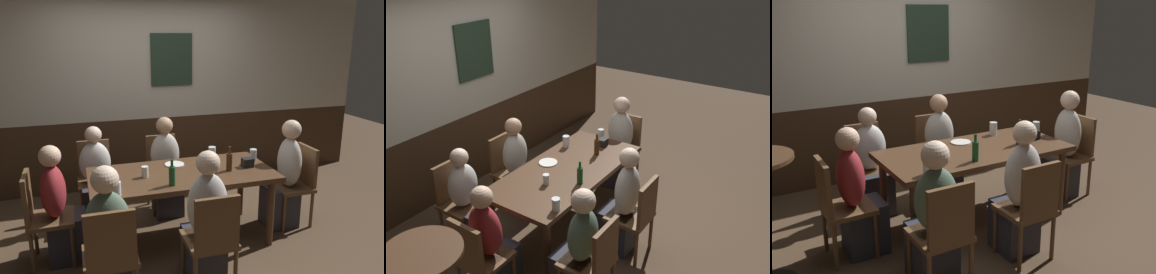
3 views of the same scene
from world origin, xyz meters
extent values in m
plane|color=#4C3826|center=(0.00, 0.00, 0.00)|extent=(12.00, 12.00, 0.00)
cube|color=#3D2819|center=(0.00, 1.65, 0.47)|extent=(6.40, 0.10, 0.95)
cube|color=beige|center=(0.00, 1.65, 1.77)|extent=(6.40, 0.10, 1.65)
cube|color=#233828|center=(0.32, 1.58, 1.73)|extent=(0.56, 0.03, 0.68)
cube|color=#472D1C|center=(0.00, 0.00, 0.71)|extent=(1.80, 0.86, 0.05)
cylinder|color=#472D1C|center=(-0.80, -0.35, 0.34)|extent=(0.07, 0.07, 0.69)
cylinder|color=#472D1C|center=(0.80, -0.35, 0.34)|extent=(0.07, 0.07, 0.69)
cylinder|color=#472D1C|center=(-0.80, 0.35, 0.34)|extent=(0.07, 0.07, 0.69)
cylinder|color=#472D1C|center=(0.80, 0.35, 0.34)|extent=(0.07, 0.07, 0.69)
cube|color=brown|center=(-0.79, -0.77, 0.43)|extent=(0.40, 0.40, 0.04)
cube|color=brown|center=(-0.79, -0.95, 0.67)|extent=(0.36, 0.04, 0.43)
cylinder|color=brown|center=(-0.96, -0.60, 0.21)|extent=(0.04, 0.04, 0.41)
cylinder|color=brown|center=(-0.62, -0.60, 0.21)|extent=(0.04, 0.04, 0.41)
cylinder|color=brown|center=(-0.62, -0.94, 0.21)|extent=(0.04, 0.04, 0.41)
cube|color=brown|center=(0.00, -0.77, 0.43)|extent=(0.40, 0.40, 0.04)
cube|color=brown|center=(0.00, -0.95, 0.67)|extent=(0.36, 0.04, 0.43)
cylinder|color=brown|center=(-0.17, -0.60, 0.21)|extent=(0.04, 0.04, 0.41)
cylinder|color=brown|center=(0.17, -0.60, 0.21)|extent=(0.04, 0.04, 0.41)
cylinder|color=brown|center=(-0.17, -0.94, 0.21)|extent=(0.04, 0.04, 0.41)
cylinder|color=brown|center=(0.17, -0.94, 0.21)|extent=(0.04, 0.04, 0.41)
cube|color=brown|center=(1.24, 0.00, 0.43)|extent=(0.40, 0.40, 0.04)
cube|color=brown|center=(1.42, 0.00, 0.67)|extent=(0.04, 0.36, 0.43)
cylinder|color=brown|center=(1.07, -0.17, 0.21)|extent=(0.04, 0.04, 0.41)
cylinder|color=brown|center=(1.07, 0.17, 0.21)|extent=(0.04, 0.04, 0.41)
cylinder|color=brown|center=(1.41, -0.17, 0.21)|extent=(0.04, 0.04, 0.41)
cylinder|color=brown|center=(1.41, 0.17, 0.21)|extent=(0.04, 0.04, 0.41)
cube|color=brown|center=(0.00, 0.77, 0.43)|extent=(0.40, 0.40, 0.04)
cube|color=brown|center=(0.00, 0.95, 0.67)|extent=(0.36, 0.04, 0.43)
cylinder|color=brown|center=(0.17, 0.60, 0.21)|extent=(0.04, 0.04, 0.41)
cylinder|color=brown|center=(-0.17, 0.60, 0.21)|extent=(0.04, 0.04, 0.41)
cylinder|color=brown|center=(0.17, 0.94, 0.21)|extent=(0.04, 0.04, 0.41)
cylinder|color=brown|center=(-0.17, 0.94, 0.21)|extent=(0.04, 0.04, 0.41)
cube|color=brown|center=(-0.79, 0.77, 0.43)|extent=(0.40, 0.40, 0.04)
cube|color=brown|center=(-0.79, 0.95, 0.67)|extent=(0.36, 0.04, 0.43)
cylinder|color=brown|center=(-0.62, 0.60, 0.21)|extent=(0.04, 0.04, 0.41)
cylinder|color=brown|center=(-0.96, 0.60, 0.21)|extent=(0.04, 0.04, 0.41)
cylinder|color=brown|center=(-0.62, 0.94, 0.21)|extent=(0.04, 0.04, 0.41)
cylinder|color=brown|center=(-0.96, 0.94, 0.21)|extent=(0.04, 0.04, 0.41)
cube|color=brown|center=(-1.24, 0.00, 0.43)|extent=(0.40, 0.40, 0.04)
cube|color=brown|center=(-1.42, 0.00, 0.67)|extent=(0.04, 0.36, 0.43)
cylinder|color=brown|center=(-1.07, 0.17, 0.21)|extent=(0.04, 0.04, 0.41)
cylinder|color=brown|center=(-1.07, -0.17, 0.21)|extent=(0.04, 0.04, 0.41)
cylinder|color=brown|center=(-1.41, 0.17, 0.21)|extent=(0.04, 0.04, 0.41)
cylinder|color=brown|center=(-1.41, -0.17, 0.21)|extent=(0.04, 0.04, 0.41)
cube|color=#2D2D38|center=(-0.79, -0.64, 0.23)|extent=(0.32, 0.34, 0.45)
ellipsoid|color=#56705B|center=(-0.79, -0.73, 0.70)|extent=(0.34, 0.22, 0.49)
sphere|color=beige|center=(-0.79, -0.73, 1.03)|extent=(0.21, 0.21, 0.21)
cube|color=#2D2D38|center=(0.00, -0.64, 0.23)|extent=(0.32, 0.34, 0.45)
ellipsoid|color=silver|center=(0.00, -0.73, 0.72)|extent=(0.34, 0.22, 0.54)
sphere|color=beige|center=(0.00, -0.73, 1.08)|extent=(0.19, 0.19, 0.19)
cube|color=#2D2D38|center=(1.11, 0.00, 0.23)|extent=(0.34, 0.32, 0.45)
ellipsoid|color=beige|center=(1.20, 0.00, 0.72)|extent=(0.22, 0.34, 0.54)
sphere|color=beige|center=(1.20, 0.00, 1.08)|extent=(0.20, 0.20, 0.20)
cube|color=#2D2D38|center=(0.00, 0.64, 0.23)|extent=(0.32, 0.34, 0.45)
ellipsoid|color=beige|center=(0.00, 0.73, 0.71)|extent=(0.34, 0.22, 0.51)
sphere|color=tan|center=(0.00, 0.73, 1.05)|extent=(0.19, 0.19, 0.19)
cube|color=#2D2D38|center=(-0.79, 0.64, 0.23)|extent=(0.32, 0.34, 0.45)
ellipsoid|color=silver|center=(-0.79, 0.73, 0.69)|extent=(0.34, 0.22, 0.47)
sphere|color=beige|center=(-0.79, 0.73, 1.00)|extent=(0.18, 0.18, 0.18)
cube|color=#2D2D38|center=(-1.11, 0.00, 0.23)|extent=(0.34, 0.32, 0.45)
ellipsoid|color=maroon|center=(-1.20, 0.00, 0.70)|extent=(0.22, 0.34, 0.49)
sphere|color=#DBB293|center=(-1.20, 0.00, 1.03)|extent=(0.19, 0.19, 0.19)
cylinder|color=silver|center=(0.43, 0.31, 0.81)|extent=(0.08, 0.08, 0.13)
cylinder|color=gold|center=(0.43, 0.31, 0.79)|extent=(0.07, 0.07, 0.10)
cylinder|color=silver|center=(0.79, 0.05, 0.81)|extent=(0.07, 0.07, 0.15)
cylinder|color=#B26623|center=(0.79, 0.05, 0.77)|extent=(0.06, 0.06, 0.06)
cylinder|color=silver|center=(-0.37, -0.02, 0.79)|extent=(0.07, 0.07, 0.11)
cylinder|color=#331E14|center=(-0.37, -0.02, 0.77)|extent=(0.06, 0.06, 0.06)
cylinder|color=silver|center=(-0.68, -0.37, 0.80)|extent=(0.08, 0.08, 0.12)
cylinder|color=gold|center=(-0.68, -0.37, 0.78)|extent=(0.07, 0.07, 0.08)
cylinder|color=#194723|center=(-0.18, -0.29, 0.83)|extent=(0.06, 0.06, 0.17)
cylinder|color=#194723|center=(-0.18, -0.29, 0.95)|extent=(0.03, 0.03, 0.07)
cylinder|color=#42230F|center=(0.46, -0.09, 0.83)|extent=(0.06, 0.06, 0.18)
cylinder|color=#42230F|center=(0.46, -0.09, 0.95)|extent=(0.03, 0.03, 0.07)
cylinder|color=white|center=(-0.02, 0.23, 0.75)|extent=(0.20, 0.20, 0.01)
cube|color=black|center=(0.68, -0.04, 0.79)|extent=(0.11, 0.09, 0.09)
camera|label=1|loc=(-0.96, -3.34, 2.04)|focal=35.13mm
camera|label=2|loc=(-3.16, -2.26, 2.91)|focal=39.01mm
camera|label=3|loc=(-2.07, -3.25, 2.01)|focal=39.82mm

